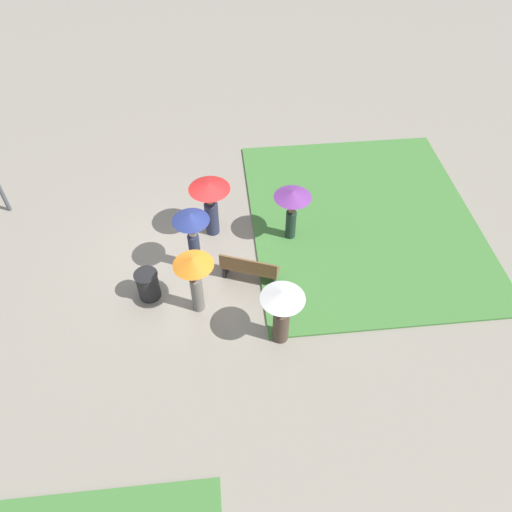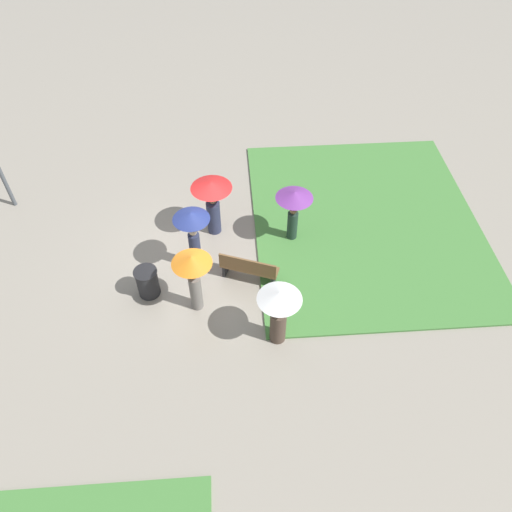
% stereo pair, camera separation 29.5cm
% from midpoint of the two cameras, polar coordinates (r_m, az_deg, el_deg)
% --- Properties ---
extents(ground_plane, '(90.00, 90.00, 0.00)m').
position_cam_midpoint_polar(ground_plane, '(14.15, -6.04, -0.16)').
color(ground_plane, gray).
extents(lawn_patch_near, '(6.69, 7.98, 0.06)m').
position_cam_midpoint_polar(lawn_patch_near, '(15.47, 12.94, 3.86)').
color(lawn_patch_near, '#427A38').
rests_on(lawn_patch_near, ground_plane).
extents(park_bench, '(1.60, 0.94, 0.90)m').
position_cam_midpoint_polar(park_bench, '(13.18, -0.20, -1.42)').
color(park_bench, brown).
rests_on(park_bench, ground_plane).
extents(trash_bin, '(0.61, 0.61, 0.85)m').
position_cam_midpoint_polar(trash_bin, '(13.18, -11.67, -2.96)').
color(trash_bin, '#232326').
rests_on(trash_bin, ground_plane).
extents(crowd_person_orange, '(0.98, 0.98, 1.88)m').
position_cam_midpoint_polar(crowd_person_orange, '(11.99, -6.52, -1.72)').
color(crowd_person_orange, slate).
rests_on(crowd_person_orange, ground_plane).
extents(crowd_person_red, '(1.16, 1.16, 1.82)m').
position_cam_midpoint_polar(crowd_person_red, '(14.03, -4.43, 6.66)').
color(crowd_person_red, '#282D47').
rests_on(crowd_person_red, ground_plane).
extents(crowd_person_white, '(1.03, 1.03, 1.77)m').
position_cam_midpoint_polar(crowd_person_white, '(11.43, 3.38, -5.95)').
color(crowd_person_white, '#47382D').
rests_on(crowd_person_white, ground_plane).
extents(crowd_person_purple, '(1.04, 1.04, 1.74)m').
position_cam_midpoint_polar(crowd_person_purple, '(13.77, 4.96, 5.93)').
color(crowd_person_purple, '#1E3328').
rests_on(crowd_person_purple, ground_plane).
extents(crowd_person_navy, '(0.96, 0.96, 1.97)m').
position_cam_midpoint_polar(crowd_person_navy, '(12.94, -6.62, 3.12)').
color(crowd_person_navy, '#282D47').
rests_on(crowd_person_navy, ground_plane).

